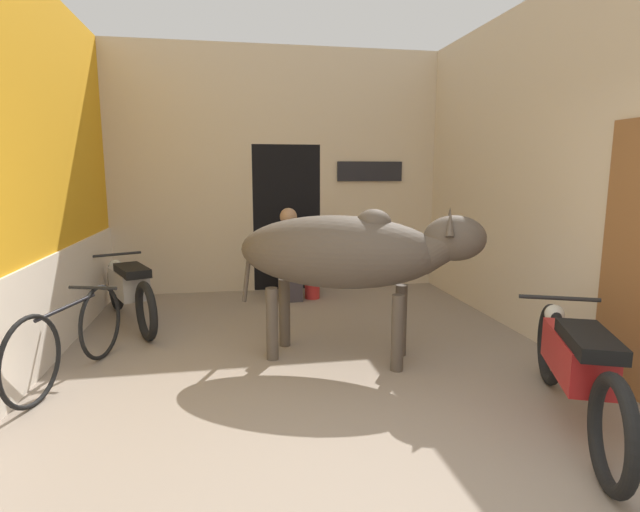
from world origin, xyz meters
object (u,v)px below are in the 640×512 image
Objects in this scene: shopkeeper_seated at (289,252)px; cow at (349,253)px; plastic_stool at (312,281)px; motorcycle_far at (129,287)px; motorcycle_near at (577,364)px; bicycle at (70,338)px.

cow is at bearing -82.98° from shopkeeper_seated.
shopkeeper_seated reaches higher than plastic_stool.
plastic_stool is (2.22, 0.77, -0.18)m from motorcycle_far.
motorcycle_far reaches higher than plastic_stool.
cow is 2.70m from motorcycle_far.
plastic_stool is at bearing -0.21° from shopkeeper_seated.
cow is at bearing 129.16° from motorcycle_near.
cow is 1.38× the size of bicycle.
motorcycle_near is at bearing -21.81° from bicycle.
cow is 2.45m from bicycle.
motorcycle_near reaches higher than motorcycle_far.
shopkeeper_seated reaches higher than bicycle.
motorcycle_far is 4.17× the size of plastic_stool.
cow is 1.79× the size of shopkeeper_seated.
plastic_stool is (0.31, -0.00, -0.41)m from shopkeeper_seated.
motorcycle_near is 3.85m from bicycle.
bicycle reaches higher than plastic_stool.
motorcycle_far reaches higher than bicycle.
bicycle is (-2.37, -0.06, -0.64)m from cow.
bicycle is at bearing -132.23° from shopkeeper_seated.
cow reaches higher than bicycle.
plastic_stool is (-1.18, 3.73, -0.20)m from motorcycle_near.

